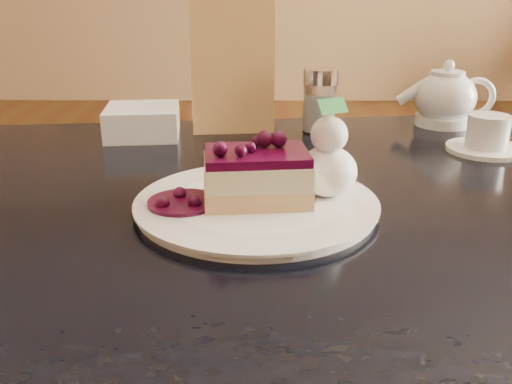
{
  "coord_description": "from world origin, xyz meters",
  "views": [
    {
      "loc": [
        0.22,
        -0.48,
        1.11
      ],
      "look_at": [
        0.21,
        0.13,
        0.88
      ],
      "focal_mm": 40.0,
      "sensor_mm": 36.0,
      "label": 1
    }
  ],
  "objects_px": {
    "main_table": "(253,250)",
    "tea_set": "(452,106)",
    "dessert_plate": "(256,205)",
    "cheesecake_slice": "(256,176)"
  },
  "relations": [
    {
      "from": "main_table",
      "to": "tea_set",
      "type": "distance_m",
      "value": 0.54
    },
    {
      "from": "main_table",
      "to": "tea_set",
      "type": "relative_size",
      "value": 4.51
    },
    {
      "from": "dessert_plate",
      "to": "tea_set",
      "type": "relative_size",
      "value": 0.97
    },
    {
      "from": "cheesecake_slice",
      "to": "dessert_plate",
      "type": "bearing_deg",
      "value": -96.09
    },
    {
      "from": "dessert_plate",
      "to": "main_table",
      "type": "bearing_deg",
      "value": 96.09
    },
    {
      "from": "cheesecake_slice",
      "to": "main_table",
      "type": "bearing_deg",
      "value": 90.0
    },
    {
      "from": "main_table",
      "to": "tea_set",
      "type": "bearing_deg",
      "value": 37.0
    },
    {
      "from": "dessert_plate",
      "to": "tea_set",
      "type": "bearing_deg",
      "value": 47.62
    },
    {
      "from": "main_table",
      "to": "cheesecake_slice",
      "type": "distance_m",
      "value": 0.14
    },
    {
      "from": "cheesecake_slice",
      "to": "tea_set",
      "type": "xyz_separation_m",
      "value": [
        0.38,
        0.42,
        0.0
      ]
    }
  ]
}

